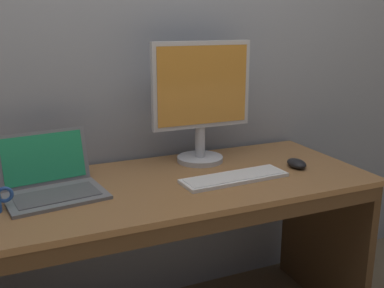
# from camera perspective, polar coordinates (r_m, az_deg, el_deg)

# --- Properties ---
(desk) EXTENTS (1.56, 0.66, 0.72)m
(desk) POSITION_cam_1_polar(r_m,az_deg,el_deg) (1.85, -2.21, -10.96)
(desk) COLOR olive
(desk) RESTS_ON ground
(laptop_space_gray) EXTENTS (0.37, 0.32, 0.21)m
(laptop_space_gray) POSITION_cam_1_polar(r_m,az_deg,el_deg) (1.70, -17.21, -4.72)
(laptop_space_gray) COLOR slate
(laptop_space_gray) RESTS_ON desk
(external_monitor) EXTENTS (0.44, 0.20, 0.52)m
(external_monitor) POSITION_cam_1_polar(r_m,az_deg,el_deg) (1.94, 1.20, 5.61)
(external_monitor) COLOR #B7B7BC
(external_monitor) RESTS_ON desk
(wired_keyboard) EXTENTS (0.44, 0.15, 0.02)m
(wired_keyboard) POSITION_cam_1_polar(r_m,az_deg,el_deg) (1.79, 5.36, -4.24)
(wired_keyboard) COLOR white
(wired_keyboard) RESTS_ON desk
(computer_mouse) EXTENTS (0.08, 0.11, 0.04)m
(computer_mouse) POSITION_cam_1_polar(r_m,az_deg,el_deg) (1.97, 13.01, -2.39)
(computer_mouse) COLOR black
(computer_mouse) RESTS_ON desk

